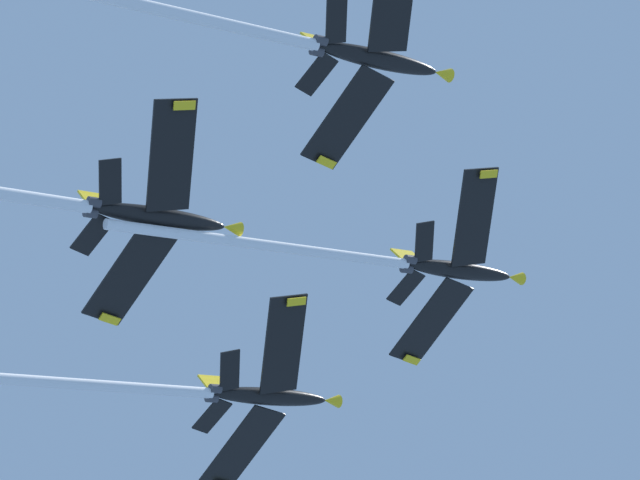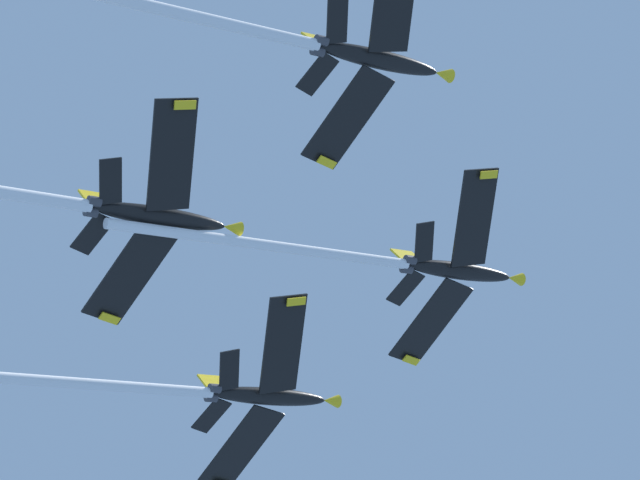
{
  "view_description": "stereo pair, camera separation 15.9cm",
  "coord_description": "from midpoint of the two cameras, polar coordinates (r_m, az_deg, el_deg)",
  "views": [
    {
      "loc": [
        31.44,
        40.86,
        1.82
      ],
      "look_at": [
        1.81,
        10.34,
        120.47
      ],
      "focal_mm": 84.49,
      "sensor_mm": 36.0,
      "label": 1
    },
    {
      "loc": [
        31.55,
        40.75,
        1.82
      ],
      "look_at": [
        1.81,
        10.34,
        120.47
      ],
      "focal_mm": 84.49,
      "sensor_mm": 36.0,
      "label": 2
    }
  ],
  "objects": [
    {
      "name": "jet_left_wing",
      "position": [
        127.91,
        -4.57,
        -5.74
      ],
      "size": [
        34.4,
        21.66,
        22.24
      ],
      "color": "black"
    },
    {
      "name": "jet_lead",
      "position": [
        130.9,
        2.99,
        -0.87
      ],
      "size": [
        34.76,
        22.26,
        21.68
      ],
      "color": "black"
    },
    {
      "name": "jet_right_wing",
      "position": [
        118.63,
        -0.07,
        7.38
      ],
      "size": [
        30.29,
        20.22,
        18.78
      ],
      "color": "black"
    },
    {
      "name": "jet_slot",
      "position": [
        115.69,
        -9.15,
        1.35
      ],
      "size": [
        32.5,
        20.99,
        19.93
      ],
      "color": "black"
    }
  ]
}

